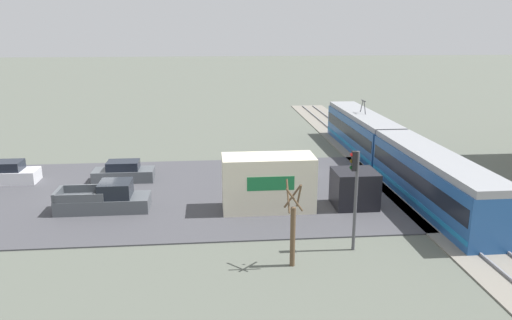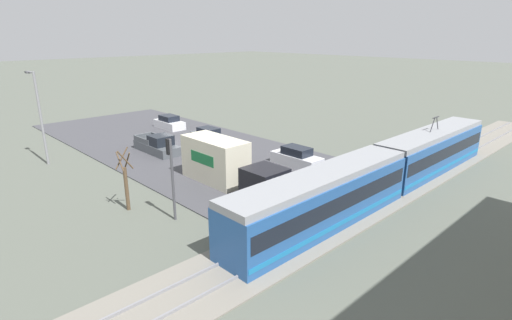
% 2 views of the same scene
% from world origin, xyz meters
% --- Properties ---
extents(ground_plane, '(320.00, 320.00, 0.00)m').
position_xyz_m(ground_plane, '(0.00, 0.00, 0.00)').
color(ground_plane, '#565B51').
extents(road_surface, '(16.27, 39.34, 0.08)m').
position_xyz_m(road_surface, '(0.00, 0.00, 0.04)').
color(road_surface, '#424247').
rests_on(road_surface, ground).
extents(rail_bed, '(73.52, 4.40, 0.22)m').
position_xyz_m(rail_bed, '(0.00, 21.13, 0.05)').
color(rail_bed, gray).
rests_on(rail_bed, ground).
extents(light_rail_tram, '(29.07, 2.80, 4.40)m').
position_xyz_m(light_rail_tram, '(-3.61, 21.13, 1.67)').
color(light_rail_tram, '#235193').
rests_on(light_rail_tram, ground).
extents(box_truck, '(2.47, 9.37, 3.31)m').
position_xyz_m(box_truck, '(3.59, 12.20, 1.61)').
color(box_truck, black).
rests_on(box_truck, ground).
extents(pickup_truck, '(2.04, 5.47, 1.77)m').
position_xyz_m(pickup_truck, '(2.88, 1.13, 0.75)').
color(pickup_truck, '#4C5156').
rests_on(pickup_truck, ground).
extents(sedan_car_0, '(1.77, 4.27, 1.45)m').
position_xyz_m(sedan_car_0, '(-3.07, 1.26, 0.68)').
color(sedan_car_0, '#4C5156').
rests_on(sedan_car_0, ground).
extents(sedan_car_1, '(1.74, 4.64, 1.61)m').
position_xyz_m(sedan_car_1, '(-3.69, 12.80, 0.74)').
color(sedan_car_1, silver).
rests_on(sedan_car_1, ground).
extents(sedan_car_2, '(1.85, 4.22, 1.55)m').
position_xyz_m(sedan_car_2, '(-3.41, -6.92, 0.72)').
color(sedan_car_2, silver).
rests_on(sedan_car_2, ground).
extents(traffic_light_pole, '(0.28, 0.47, 5.08)m').
position_xyz_m(traffic_light_pole, '(9.57, 14.41, 3.30)').
color(traffic_light_pole, '#47474C').
rests_on(traffic_light_pole, ground).
extents(street_tree, '(0.98, 0.82, 4.11)m').
position_xyz_m(street_tree, '(10.96, 11.17, 1.87)').
color(street_tree, brown).
rests_on(street_tree, ground).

